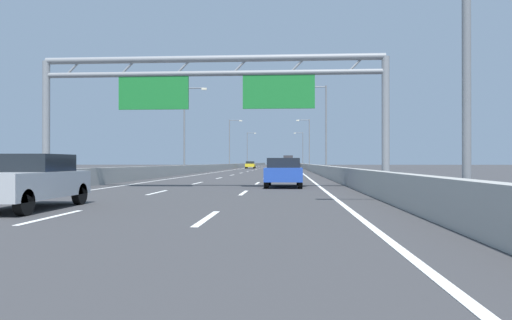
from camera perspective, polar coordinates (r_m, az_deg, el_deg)
name	(u,v)px	position (r m, az deg, el deg)	size (l,w,h in m)	color
ground_plane	(270,168)	(98.38, 1.68, -0.98)	(260.00, 260.00, 0.00)	#38383A
lane_dash_left_1	(52,217)	(12.16, -22.87, -6.21)	(0.16, 3.00, 0.01)	white
lane_dash_left_2	(157,192)	(20.57, -11.52, -3.77)	(0.16, 3.00, 0.01)	white
lane_dash_left_3	(198,183)	(29.34, -6.87, -2.71)	(0.16, 3.00, 0.01)	white
lane_dash_left_4	(219,178)	(38.21, -4.37, -2.14)	(0.16, 3.00, 0.01)	white
lane_dash_left_5	(232,175)	(47.14, -2.82, -1.78)	(0.16, 3.00, 0.01)	white
lane_dash_left_6	(241,173)	(56.08, -1.76, -1.53)	(0.16, 3.00, 0.01)	white
lane_dash_left_7	(248,171)	(65.04, -0.99, -1.35)	(0.16, 3.00, 0.01)	white
lane_dash_left_8	(253,170)	(74.02, -0.41, -1.22)	(0.16, 3.00, 0.01)	white
lane_dash_left_9	(256,169)	(82.99, 0.04, -1.11)	(0.16, 3.00, 0.01)	white
lane_dash_left_10	(259,169)	(91.97, 0.41, -1.03)	(0.16, 3.00, 0.01)	white
lane_dash_left_11	(262,168)	(100.96, 0.71, -0.96)	(0.16, 3.00, 0.01)	white
lane_dash_left_12	(264,168)	(109.95, 0.96, -0.90)	(0.16, 3.00, 0.01)	white
lane_dash_left_13	(266,167)	(118.94, 1.18, -0.85)	(0.16, 3.00, 0.01)	white
lane_dash_left_14	(267,167)	(127.93, 1.36, -0.80)	(0.16, 3.00, 0.01)	white
lane_dash_left_15	(269,166)	(136.92, 1.52, -0.77)	(0.16, 3.00, 0.01)	white
lane_dash_left_16	(270,166)	(145.91, 1.66, -0.73)	(0.16, 3.00, 0.01)	white
lane_dash_left_17	(271,166)	(154.91, 1.79, -0.71)	(0.16, 3.00, 0.01)	white
lane_dash_right_1	(207,218)	(11.03, -5.79, -6.84)	(0.16, 3.00, 0.01)	white
lane_dash_right_2	(244,193)	(19.93, -1.47, -3.89)	(0.16, 3.00, 0.01)	white
lane_dash_right_3	(257,183)	(28.89, 0.17, -2.75)	(0.16, 3.00, 0.01)	white
lane_dash_right_4	(265,178)	(37.87, 1.03, -2.16)	(0.16, 3.00, 0.01)	white
lane_dash_right_5	(269,175)	(46.86, 1.56, -1.79)	(0.16, 3.00, 0.01)	white
lane_dash_right_6	(272,173)	(55.85, 1.92, -1.54)	(0.16, 3.00, 0.01)	white
lane_dash_right_7	(274,171)	(64.84, 2.18, -1.36)	(0.16, 3.00, 0.01)	white
lane_dash_right_8	(276,170)	(73.84, 2.38, -1.22)	(0.16, 3.00, 0.01)	white
lane_dash_right_9	(277,169)	(82.84, 2.53, -1.11)	(0.16, 3.00, 0.01)	white
lane_dash_right_10	(278,169)	(91.83, 2.65, -1.03)	(0.16, 3.00, 0.01)	white
lane_dash_right_11	(279,168)	(100.83, 2.76, -0.96)	(0.16, 3.00, 0.01)	white
lane_dash_right_12	(280,168)	(109.83, 2.84, -0.90)	(0.16, 3.00, 0.01)	white
lane_dash_right_13	(281,167)	(118.83, 2.91, -0.85)	(0.16, 3.00, 0.01)	white
lane_dash_right_14	(281,167)	(127.83, 2.97, -0.80)	(0.16, 3.00, 0.01)	white
lane_dash_right_15	(282,166)	(136.82, 3.03, -0.77)	(0.16, 3.00, 0.01)	white
lane_dash_right_16	(282,166)	(145.82, 3.08, -0.73)	(0.16, 3.00, 0.01)	white
lane_dash_right_17	(282,166)	(154.82, 3.12, -0.71)	(0.16, 3.00, 0.01)	white
edge_line_left	(238,169)	(86.77, -2.08, -1.07)	(0.16, 176.00, 0.01)	white
edge_line_right	(297,169)	(86.33, 4.87, -1.08)	(0.16, 176.00, 0.01)	white
barrier_left	(241,166)	(108.82, -1.76, -0.66)	(0.45, 220.00, 0.95)	#9E9E99
barrier_right	(303,166)	(108.36, 5.52, -0.66)	(0.45, 220.00, 0.95)	#9E9E99
sign_gantry	(213,88)	(23.42, -5.11, 8.49)	(16.68, 0.36, 6.36)	gray
streetlamp_left_mid	(186,124)	(53.56, -8.19, 4.18)	(2.58, 0.28, 9.50)	slate
streetlamp_right_mid	(324,124)	(52.54, 8.00, 4.27)	(2.58, 0.28, 9.50)	slate
streetlamp_left_far	(231,141)	(93.87, -3.00, 2.28)	(2.58, 0.28, 9.50)	slate
streetlamp_right_far	(308,140)	(93.29, 6.15, 2.30)	(2.58, 0.28, 9.50)	slate
streetlamp_left_distant	(248,147)	(134.52, -0.94, 1.52)	(2.58, 0.28, 9.50)	slate
streetlamp_right_distant	(302,147)	(134.12, 5.43, 1.53)	(2.58, 0.28, 9.50)	slate
red_car	(288,164)	(113.42, 3.83, -0.51)	(1.76, 4.26, 1.42)	red
white_car	(274,164)	(123.92, 2.19, -0.49)	(1.80, 4.34, 1.42)	silver
orange_car	(288,165)	(84.51, 3.83, -0.59)	(1.86, 4.57, 1.47)	orange
yellow_car	(250,165)	(95.49, -0.66, -0.56)	(1.79, 4.31, 1.41)	yellow
silver_car	(27,181)	(14.51, -25.32, -2.22)	(1.84, 4.17, 1.49)	#A8ADB2
blue_car	(284,172)	(24.76, 3.26, -1.41)	(1.84, 4.31, 1.48)	#2347AD
box_truck	(288,161)	(123.48, 3.81, -0.07)	(2.34, 8.17, 2.91)	#194799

